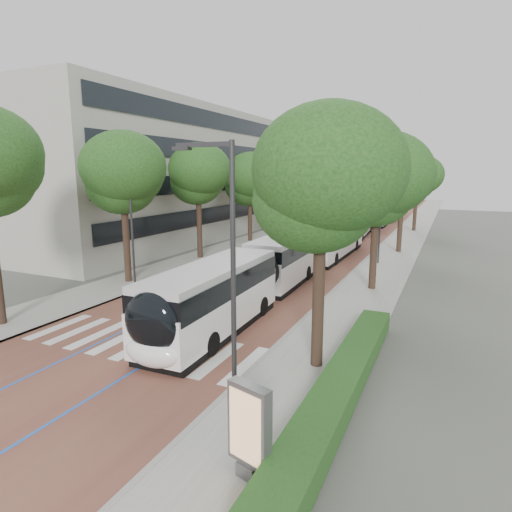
{
  "coord_description": "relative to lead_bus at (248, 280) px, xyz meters",
  "views": [
    {
      "loc": [
        11.95,
        -12.75,
        7.33
      ],
      "look_at": [
        1.5,
        9.97,
        2.4
      ],
      "focal_mm": 30.0,
      "sensor_mm": 36.0,
      "label": 1
    }
  ],
  "objects": [
    {
      "name": "sidewalk_right",
      "position": [
        5.28,
        32.63,
        -1.57
      ],
      "size": [
        4.0,
        140.0,
        0.12
      ],
      "primitive_type": "cube",
      "color": "gray",
      "rests_on": "ground"
    },
    {
      "name": "lane_line_right",
      "position": [
        -0.62,
        32.63,
        -1.6
      ],
      "size": [
        0.12,
        126.0,
        0.01
      ],
      "primitive_type": "cube",
      "color": "blue",
      "rests_on": "road"
    },
    {
      "name": "zebra_crossing",
      "position": [
        -2.02,
        -6.37,
        -1.6
      ],
      "size": [
        10.55,
        3.6,
        0.01
      ],
      "color": "silver",
      "rests_on": "ground"
    },
    {
      "name": "trees_right",
      "position": [
        5.48,
        14.43,
        4.96
      ],
      "size": [
        5.93,
        47.45,
        9.13
      ],
      "color": "black",
      "rests_on": "ground"
    },
    {
      "name": "bus_queued_0",
      "position": [
        0.41,
        16.1,
        -0.0
      ],
      "size": [
        2.71,
        12.43,
        3.2
      ],
      "rotation": [
        0.0,
        0.0,
        -0.01
      ],
      "color": "white",
      "rests_on": "ground"
    },
    {
      "name": "kerb_left",
      "position": [
        -7.82,
        32.63,
        -1.57
      ],
      "size": [
        0.2,
        140.0,
        0.14
      ],
      "primitive_type": "cube",
      "color": "gray",
      "rests_on": "ground"
    },
    {
      "name": "sidewalk_left",
      "position": [
        -9.72,
        32.63,
        -1.57
      ],
      "size": [
        4.0,
        140.0,
        0.12
      ],
      "primitive_type": "cube",
      "color": "gray",
      "rests_on": "ground"
    },
    {
      "name": "lamp_post_left",
      "position": [
        -8.32,
        0.63,
        2.49
      ],
      "size": [
        0.14,
        0.14,
        8.0
      ],
      "primitive_type": "cylinder",
      "color": "#333235",
      "rests_on": "sidewalk_left"
    },
    {
      "name": "bus_queued_1",
      "position": [
        -0.28,
        29.19,
        -0.0
      ],
      "size": [
        3.24,
        12.52,
        3.2
      ],
      "rotation": [
        0.0,
        0.0,
        0.06
      ],
      "color": "white",
      "rests_on": "ground"
    },
    {
      "name": "lead_bus",
      "position": [
        0.0,
        0.0,
        0.0
      ],
      "size": [
        2.94,
        18.45,
        3.2
      ],
      "rotation": [
        0.0,
        0.0,
        0.02
      ],
      "color": "black",
      "rests_on": "ground"
    },
    {
      "name": "ground",
      "position": [
        -2.22,
        -7.37,
        -1.63
      ],
      "size": [
        160.0,
        160.0,
        0.0
      ],
      "primitive_type": "plane",
      "color": "#51544C",
      "rests_on": "ground"
    },
    {
      "name": "kerb_right",
      "position": [
        3.38,
        32.63,
        -1.57
      ],
      "size": [
        0.2,
        140.0,
        0.14
      ],
      "primitive_type": "cube",
      "color": "gray",
      "rests_on": "ground"
    },
    {
      "name": "road",
      "position": [
        -2.22,
        32.63,
        -1.62
      ],
      "size": [
        11.0,
        140.0,
        0.02
      ],
      "primitive_type": "cube",
      "color": "brown",
      "rests_on": "ground"
    },
    {
      "name": "bus_queued_2",
      "position": [
        0.35,
        42.5,
        -0.0
      ],
      "size": [
        2.66,
        12.42,
        3.2
      ],
      "rotation": [
        0.0,
        0.0,
        0.01
      ],
      "color": "white",
      "rests_on": "ground"
    },
    {
      "name": "bus_queued_3",
      "position": [
        0.22,
        54.76,
        -0.0
      ],
      "size": [
        2.59,
        12.41,
        3.2
      ],
      "rotation": [
        0.0,
        0.0,
        0.0
      ],
      "color": "white",
      "rests_on": "ground"
    },
    {
      "name": "streetlight_far",
      "position": [
        4.4,
        14.63,
        3.19
      ],
      "size": [
        1.82,
        0.2,
        8.0
      ],
      "color": "#333235",
      "rests_on": "sidewalk_right"
    },
    {
      "name": "trees_left",
      "position": [
        -9.72,
        18.38,
        5.28
      ],
      "size": [
        5.73,
        60.17,
        9.71
      ],
      "color": "black",
      "rests_on": "ground"
    },
    {
      "name": "hedge",
      "position": [
        6.88,
        -7.37,
        -1.11
      ],
      "size": [
        1.2,
        14.0,
        0.8
      ],
      "primitive_type": "cube",
      "color": "#1C4A19",
      "rests_on": "sidewalk_right"
    },
    {
      "name": "lane_line_left",
      "position": [
        -3.82,
        32.63,
        -1.6
      ],
      "size": [
        0.12,
        126.0,
        0.01
      ],
      "primitive_type": "cube",
      "color": "blue",
      "rests_on": "road"
    },
    {
      "name": "ad_panel",
      "position": [
        5.78,
        -11.91,
        -0.26
      ],
      "size": [
        1.18,
        0.61,
        2.37
      ],
      "rotation": [
        0.0,
        0.0,
        -0.28
      ],
      "color": "#59595B",
      "rests_on": "sidewalk_right"
    },
    {
      "name": "streetlight_near",
      "position": [
        4.4,
        -10.37,
        3.19
      ],
      "size": [
        1.82,
        0.2,
        8.0
      ],
      "color": "#333235",
      "rests_on": "sidewalk_right"
    },
    {
      "name": "office_building",
      "position": [
        -21.69,
        20.63,
        5.37
      ],
      "size": [
        18.11,
        40.0,
        14.0
      ],
      "color": "#A1A095",
      "rests_on": "ground"
    }
  ]
}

